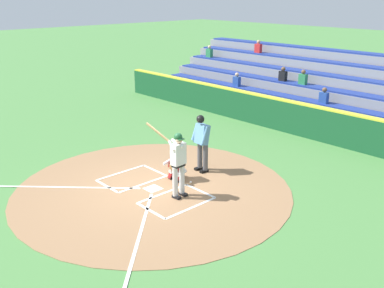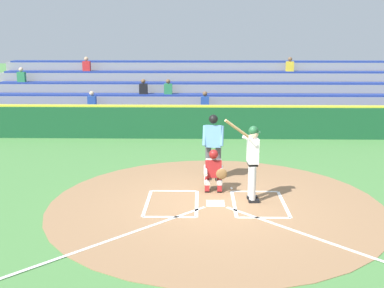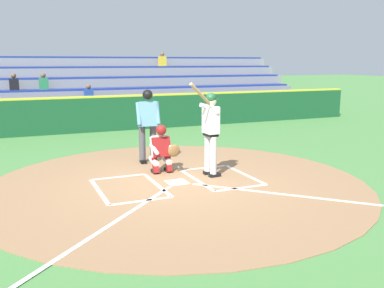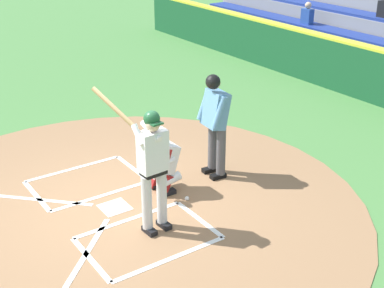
{
  "view_description": "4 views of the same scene",
  "coord_description": "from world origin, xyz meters",
  "views": [
    {
      "loc": [
        -9.34,
        7.12,
        5.43
      ],
      "look_at": [
        -0.3,
        -1.27,
        1.16
      ],
      "focal_mm": 41.24,
      "sensor_mm": 36.0,
      "label": 1
    },
    {
      "loc": [
        0.34,
        10.63,
        3.94
      ],
      "look_at": [
        0.58,
        -0.8,
        1.3
      ],
      "focal_mm": 43.57,
      "sensor_mm": 36.0,
      "label": 2
    },
    {
      "loc": [
        3.12,
        8.11,
        2.53
      ],
      "look_at": [
        -0.27,
        0.18,
        0.85
      ],
      "focal_mm": 39.62,
      "sensor_mm": 36.0,
      "label": 3
    },
    {
      "loc": [
        -6.82,
        3.19,
        4.43
      ],
      "look_at": [
        -0.25,
        -1.31,
        0.88
      ],
      "focal_mm": 50.68,
      "sensor_mm": 36.0,
      "label": 4
    }
  ],
  "objects": [
    {
      "name": "bleacher_stand",
      "position": [
        0.01,
        -11.33,
        1.0
      ],
      "size": [
        20.0,
        5.1,
        3.0
      ],
      "color": "gray",
      "rests_on": "ground"
    },
    {
      "name": "dirt_circle",
      "position": [
        0.0,
        0.0,
        0.01
      ],
      "size": [
        8.0,
        8.0,
        0.01
      ],
      "primitive_type": "cylinder",
      "color": "#99704C",
      "rests_on": "ground"
    },
    {
      "name": "catcher",
      "position": [
        0.02,
        -0.91,
        0.59
      ],
      "size": [
        0.59,
        0.6,
        1.13
      ],
      "color": "black",
      "rests_on": "ground"
    },
    {
      "name": "home_plate_and_chalk",
      "position": [
        0.0,
        0.88,
        0.01
      ],
      "size": [
        7.93,
        4.91,
        0.01
      ],
      "color": "white",
      "rests_on": "dirt_circle"
    },
    {
      "name": "ground_plane",
      "position": [
        0.0,
        0.0,
        0.0
      ],
      "size": [
        120.0,
        120.0,
        0.0
      ],
      "primitive_type": "plane",
      "color": "#4C8442"
    },
    {
      "name": "plate_umpire",
      "position": [
        0.02,
        -1.98,
        1.08
      ],
      "size": [
        0.6,
        0.45,
        1.86
      ],
      "color": "#4C4C51",
      "rests_on": "ground"
    },
    {
      "name": "backstop_wall",
      "position": [
        0.0,
        -7.5,
        0.65
      ],
      "size": [
        22.0,
        0.36,
        1.31
      ],
      "color": "#19512D",
      "rests_on": "ground"
    },
    {
      "name": "batter",
      "position": [
        -0.88,
        -0.2,
        1.1
      ],
      "size": [
        0.91,
        0.76,
        2.13
      ],
      "color": "silver",
      "rests_on": "ground"
    },
    {
      "name": "baseball",
      "position": [
        -0.45,
        -1.08,
        0.04
      ],
      "size": [
        0.07,
        0.07,
        0.07
      ],
      "primitive_type": "sphere",
      "color": "white",
      "rests_on": "ground"
    }
  ]
}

